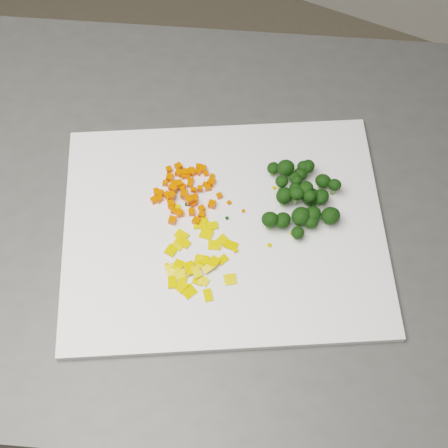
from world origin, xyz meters
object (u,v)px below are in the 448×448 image
at_px(broccoli_pile, 298,192).
at_px(cutting_board, 224,229).
at_px(pepper_pile, 200,258).
at_px(counter_block, 224,310).
at_px(carrot_pile, 187,190).

bearing_deg(broccoli_pile, cutting_board, -133.67).
bearing_deg(cutting_board, pepper_pile, -97.10).
xyz_separation_m(cutting_board, broccoli_pile, (0.08, 0.08, 0.04)).
xyz_separation_m(counter_block, broccoli_pile, (0.09, 0.05, 0.49)).
distance_m(counter_block, broccoli_pile, 0.50).
bearing_deg(counter_block, carrot_pile, -171.16).
bearing_deg(cutting_board, counter_block, 113.26).
relative_size(carrot_pile, pepper_pile, 0.86).
bearing_deg(carrot_pile, counter_block, 8.84).
distance_m(carrot_pile, broccoli_pile, 0.16).
distance_m(cutting_board, carrot_pile, 0.08).
bearing_deg(cutting_board, carrot_pile, 160.17).
height_order(counter_block, broccoli_pile, broccoli_pile).
height_order(cutting_board, pepper_pile, pepper_pile).
relative_size(cutting_board, carrot_pile, 4.50).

